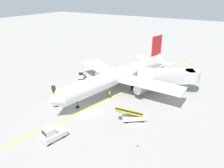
{
  "coord_description": "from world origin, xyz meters",
  "views": [
    {
      "loc": [
        21.8,
        -26.5,
        20.34
      ],
      "look_at": [
        0.61,
        8.15,
        2.5
      ],
      "focal_mm": 34.09,
      "sensor_mm": 36.0,
      "label": 1
    }
  ],
  "objects_px": {
    "safety_cone_nose_left": "(138,145)",
    "belt_loader_aft_hold": "(56,99)",
    "ground_crew_marshaller": "(110,94)",
    "baggage_tug_by_cargo_door": "(84,88)",
    "safety_cone_wingtip_left": "(150,93)",
    "pushback_tug": "(52,134)",
    "belt_loader_forward_hold": "(133,117)",
    "safety_cone_nose_right": "(94,98)",
    "jet_bridge": "(172,76)",
    "safety_cone_wingtip_right": "(97,79)",
    "baggage_tug_near_wing": "(82,75)",
    "airliner": "(121,75)"
  },
  "relations": [
    {
      "from": "pushback_tug",
      "to": "safety_cone_wingtip_right",
      "type": "bearing_deg",
      "value": 108.95
    },
    {
      "from": "safety_cone_nose_right",
      "to": "belt_loader_aft_hold",
      "type": "bearing_deg",
      "value": -136.54
    },
    {
      "from": "safety_cone_wingtip_left",
      "to": "pushback_tug",
      "type": "bearing_deg",
      "value": -106.45
    },
    {
      "from": "baggage_tug_by_cargo_door",
      "to": "safety_cone_nose_right",
      "type": "distance_m",
      "value": 4.06
    },
    {
      "from": "pushback_tug",
      "to": "safety_cone_nose_left",
      "type": "relative_size",
      "value": 8.93
    },
    {
      "from": "pushback_tug",
      "to": "safety_cone_nose_left",
      "type": "bearing_deg",
      "value": 24.01
    },
    {
      "from": "safety_cone_nose_left",
      "to": "belt_loader_aft_hold",
      "type": "bearing_deg",
      "value": 169.84
    },
    {
      "from": "airliner",
      "to": "belt_loader_aft_hold",
      "type": "distance_m",
      "value": 14.77
    },
    {
      "from": "belt_loader_forward_hold",
      "to": "safety_cone_nose_right",
      "type": "xyz_separation_m",
      "value": [
        -10.4,
        3.13,
        -0.56
      ]
    },
    {
      "from": "jet_bridge",
      "to": "ground_crew_marshaller",
      "type": "bearing_deg",
      "value": -134.14
    },
    {
      "from": "belt_loader_forward_hold",
      "to": "safety_cone_wingtip_right",
      "type": "bearing_deg",
      "value": 143.66
    },
    {
      "from": "jet_bridge",
      "to": "baggage_tug_near_wing",
      "type": "bearing_deg",
      "value": -167.86
    },
    {
      "from": "jet_bridge",
      "to": "ground_crew_marshaller",
      "type": "height_order",
      "value": "jet_bridge"
    },
    {
      "from": "airliner",
      "to": "safety_cone_nose_right",
      "type": "height_order",
      "value": "airliner"
    },
    {
      "from": "baggage_tug_by_cargo_door",
      "to": "safety_cone_wingtip_left",
      "type": "relative_size",
      "value": 6.15
    },
    {
      "from": "baggage_tug_near_wing",
      "to": "ground_crew_marshaller",
      "type": "height_order",
      "value": "baggage_tug_near_wing"
    },
    {
      "from": "pushback_tug",
      "to": "baggage_tug_by_cargo_door",
      "type": "height_order",
      "value": "pushback_tug"
    },
    {
      "from": "airliner",
      "to": "baggage_tug_near_wing",
      "type": "bearing_deg",
      "value": 178.36
    },
    {
      "from": "safety_cone_nose_right",
      "to": "airliner",
      "type": "bearing_deg",
      "value": 71.39
    },
    {
      "from": "ground_crew_marshaller",
      "to": "safety_cone_nose_left",
      "type": "height_order",
      "value": "ground_crew_marshaller"
    },
    {
      "from": "safety_cone_nose_right",
      "to": "safety_cone_nose_left",
      "type": "bearing_deg",
      "value": -32.1
    },
    {
      "from": "baggage_tug_near_wing",
      "to": "baggage_tug_by_cargo_door",
      "type": "xyz_separation_m",
      "value": [
        5.36,
        -5.8,
        0.0
      ]
    },
    {
      "from": "safety_cone_wingtip_left",
      "to": "ground_crew_marshaller",
      "type": "bearing_deg",
      "value": -135.85
    },
    {
      "from": "belt_loader_aft_hold",
      "to": "safety_cone_nose_left",
      "type": "xyz_separation_m",
      "value": [
        19.46,
        -3.49,
        -0.56
      ]
    },
    {
      "from": "belt_loader_forward_hold",
      "to": "safety_cone_nose_left",
      "type": "height_order",
      "value": "belt_loader_forward_hold"
    },
    {
      "from": "pushback_tug",
      "to": "baggage_tug_near_wing",
      "type": "bearing_deg",
      "value": 118.54
    },
    {
      "from": "jet_bridge",
      "to": "safety_cone_wingtip_right",
      "type": "distance_m",
      "value": 18.04
    },
    {
      "from": "pushback_tug",
      "to": "safety_cone_nose_left",
      "type": "xyz_separation_m",
      "value": [
        11.5,
        5.12,
        -0.77
      ]
    },
    {
      "from": "airliner",
      "to": "belt_loader_aft_hold",
      "type": "height_order",
      "value": "airliner"
    },
    {
      "from": "baggage_tug_near_wing",
      "to": "baggage_tug_by_cargo_door",
      "type": "relative_size",
      "value": 1.01
    },
    {
      "from": "airliner",
      "to": "safety_cone_nose_left",
      "type": "height_order",
      "value": "airliner"
    },
    {
      "from": "pushback_tug",
      "to": "baggage_tug_by_cargo_door",
      "type": "xyz_separation_m",
      "value": [
        -6.14,
        15.34,
        -0.07
      ]
    },
    {
      "from": "baggage_tug_by_cargo_door",
      "to": "pushback_tug",
      "type": "bearing_deg",
      "value": -68.18
    },
    {
      "from": "baggage_tug_by_cargo_door",
      "to": "belt_loader_forward_hold",
      "type": "relative_size",
      "value": 0.57
    },
    {
      "from": "safety_cone_nose_right",
      "to": "safety_cone_wingtip_left",
      "type": "relative_size",
      "value": 1.0
    },
    {
      "from": "jet_bridge",
      "to": "belt_loader_aft_hold",
      "type": "distance_m",
      "value": 24.79
    },
    {
      "from": "belt_loader_forward_hold",
      "to": "pushback_tug",
      "type": "bearing_deg",
      "value": -126.62
    },
    {
      "from": "belt_loader_aft_hold",
      "to": "safety_cone_nose_right",
      "type": "distance_m",
      "value": 7.65
    },
    {
      "from": "pushback_tug",
      "to": "belt_loader_forward_hold",
      "type": "height_order",
      "value": "belt_loader_forward_hold"
    },
    {
      "from": "safety_cone_wingtip_left",
      "to": "safety_cone_wingtip_right",
      "type": "bearing_deg",
      "value": 179.1
    },
    {
      "from": "safety_cone_nose_left",
      "to": "safety_cone_nose_right",
      "type": "relative_size",
      "value": 1.0
    },
    {
      "from": "safety_cone_nose_right",
      "to": "baggage_tug_by_cargo_door",
      "type": "bearing_deg",
      "value": 158.17
    },
    {
      "from": "baggage_tug_near_wing",
      "to": "airliner",
      "type": "bearing_deg",
      "value": -1.64
    },
    {
      "from": "safety_cone_wingtip_right",
      "to": "airliner",
      "type": "bearing_deg",
      "value": -10.36
    },
    {
      "from": "baggage_tug_near_wing",
      "to": "safety_cone_nose_right",
      "type": "distance_m",
      "value": 11.65
    },
    {
      "from": "baggage_tug_by_cargo_door",
      "to": "safety_cone_nose_left",
      "type": "bearing_deg",
      "value": -30.09
    },
    {
      "from": "airliner",
      "to": "safety_cone_nose_left",
      "type": "distance_m",
      "value": 19.77
    },
    {
      "from": "safety_cone_wingtip_left",
      "to": "safety_cone_wingtip_right",
      "type": "xyz_separation_m",
      "value": [
        -14.11,
        0.22,
        0.0
      ]
    },
    {
      "from": "jet_bridge",
      "to": "baggage_tug_by_cargo_door",
      "type": "relative_size",
      "value": 4.62
    },
    {
      "from": "pushback_tug",
      "to": "safety_cone_wingtip_right",
      "type": "height_order",
      "value": "pushback_tug"
    }
  ]
}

